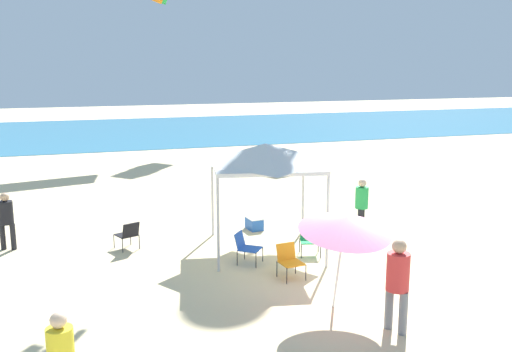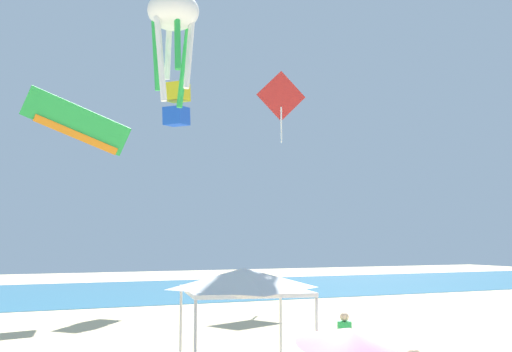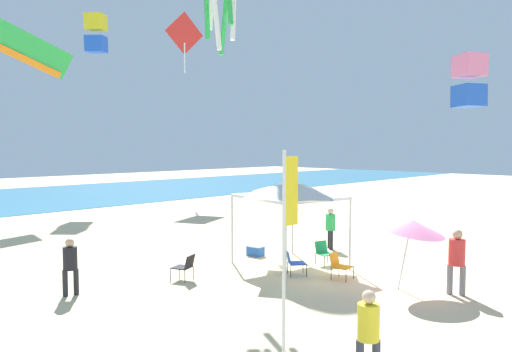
% 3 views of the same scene
% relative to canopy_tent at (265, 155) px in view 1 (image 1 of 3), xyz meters
% --- Properties ---
extents(ground, '(120.00, 120.00, 0.10)m').
position_rel_canopy_tent_xyz_m(ground, '(1.30, -3.61, -2.75)').
color(ground, beige).
extents(ocean_strip, '(120.00, 20.16, 0.02)m').
position_rel_canopy_tent_xyz_m(ocean_strip, '(1.30, 29.73, -2.69)').
color(ocean_strip, teal).
rests_on(ocean_strip, ground).
extents(canopy_tent, '(3.41, 3.69, 3.02)m').
position_rel_canopy_tent_xyz_m(canopy_tent, '(0.00, 0.00, 0.00)').
color(canopy_tent, '#B7B7BC').
rests_on(canopy_tent, ground).
extents(beach_umbrella, '(1.93, 1.95, 2.31)m').
position_rel_canopy_tent_xyz_m(beach_umbrella, '(0.22, -4.44, -0.75)').
color(beach_umbrella, silver).
rests_on(beach_umbrella, ground).
extents(folding_chair_near_cooler, '(0.68, 0.75, 0.82)m').
position_rel_canopy_tent_xyz_m(folding_chair_near_cooler, '(1.05, -0.73, -2.22)').
color(folding_chair_near_cooler, black).
rests_on(folding_chair_near_cooler, ground).
extents(folding_chair_left_of_tent, '(0.71, 0.77, 0.82)m').
position_rel_canopy_tent_xyz_m(folding_chair_left_of_tent, '(-3.66, 1.18, -2.22)').
color(folding_chair_left_of_tent, black).
rests_on(folding_chair_left_of_tent, ground).
extents(folding_chair_facing_ocean, '(0.81, 0.79, 0.82)m').
position_rel_canopy_tent_xyz_m(folding_chair_facing_ocean, '(-0.83, -0.89, -2.22)').
color(folding_chair_facing_ocean, black).
rests_on(folding_chair_facing_ocean, ground).
extents(folding_chair_right_of_tent, '(0.60, 0.68, 0.82)m').
position_rel_canopy_tent_xyz_m(folding_chair_right_of_tent, '(-0.12, -2.18, -2.22)').
color(folding_chair_right_of_tent, black).
rests_on(folding_chair_right_of_tent, ground).
extents(cooler_box, '(0.48, 0.66, 0.40)m').
position_rel_canopy_tent_xyz_m(cooler_box, '(0.32, 1.98, -2.50)').
color(cooler_box, blue).
rests_on(cooler_box, ground).
extents(person_far_stroller, '(0.42, 0.39, 1.64)m').
position_rel_canopy_tent_xyz_m(person_far_stroller, '(-6.88, 2.23, -1.74)').
color(person_far_stroller, black).
rests_on(person_far_stroller, ground).
extents(person_kite_handler, '(0.45, 0.48, 1.88)m').
position_rel_canopy_tent_xyz_m(person_kite_handler, '(0.82, -5.51, -1.59)').
color(person_kite_handler, slate).
rests_on(person_kite_handler, ground).
extents(person_by_tent, '(0.40, 0.40, 1.69)m').
position_rel_canopy_tent_xyz_m(person_by_tent, '(3.37, 0.67, -1.71)').
color(person_by_tent, black).
rests_on(person_by_tent, ground).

